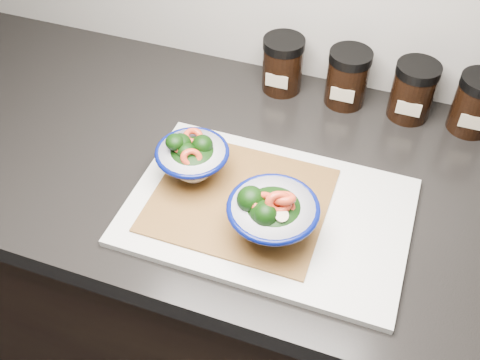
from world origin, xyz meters
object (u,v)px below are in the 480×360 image
(spice_jar_a, at_px, (283,64))
(spice_jar_c, at_px, (413,91))
(bowl_left, at_px, (192,158))
(spice_jar_b, at_px, (347,77))
(cutting_board, at_px, (268,211))
(spice_jar_d, at_px, (476,103))
(bowl_right, at_px, (271,215))

(spice_jar_a, bearing_deg, spice_jar_c, 0.00)
(bowl_left, relative_size, spice_jar_c, 1.09)
(spice_jar_b, xyz_separation_m, spice_jar_c, (0.12, 0.00, 0.00))
(spice_jar_a, distance_m, spice_jar_c, 0.25)
(cutting_board, height_order, spice_jar_b, spice_jar_b)
(cutting_board, distance_m, bowl_left, 0.15)
(spice_jar_a, bearing_deg, spice_jar_b, 0.00)
(cutting_board, distance_m, spice_jar_a, 0.35)
(bowl_left, relative_size, spice_jar_a, 1.09)
(spice_jar_d, bearing_deg, spice_jar_c, 180.00)
(spice_jar_a, bearing_deg, spice_jar_d, 0.00)
(bowl_right, xyz_separation_m, spice_jar_b, (0.03, 0.38, -0.00))
(bowl_right, height_order, spice_jar_d, bowl_right)
(cutting_board, bearing_deg, spice_jar_d, 48.98)
(cutting_board, distance_m, bowl_right, 0.08)
(spice_jar_c, height_order, spice_jar_d, same)
(bowl_right, bearing_deg, spice_jar_a, 104.23)
(spice_jar_a, xyz_separation_m, spice_jar_c, (0.25, 0.00, 0.00))
(spice_jar_d, bearing_deg, bowl_left, -144.83)
(spice_jar_d, bearing_deg, spice_jar_b, 180.00)
(spice_jar_a, height_order, spice_jar_c, same)
(bowl_right, height_order, spice_jar_a, bowl_right)
(cutting_board, relative_size, spice_jar_b, 3.98)
(spice_jar_a, relative_size, spice_jar_c, 1.00)
(cutting_board, bearing_deg, spice_jar_c, 62.07)
(spice_jar_b, distance_m, spice_jar_d, 0.24)
(bowl_left, xyz_separation_m, spice_jar_a, (0.06, 0.30, 0.00))
(spice_jar_a, bearing_deg, cutting_board, -76.86)
(bowl_right, height_order, spice_jar_b, bowl_right)
(bowl_left, xyz_separation_m, spice_jar_c, (0.32, 0.30, 0.00))
(bowl_right, relative_size, spice_jar_c, 1.24)
(bowl_left, height_order, spice_jar_b, spice_jar_b)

